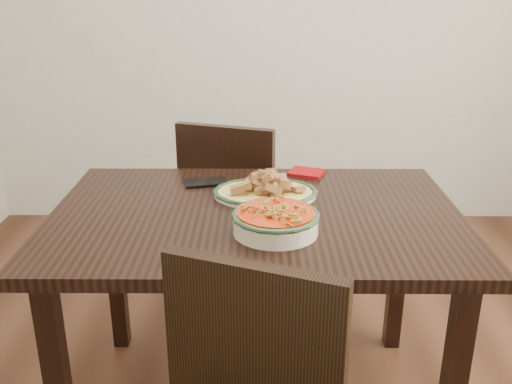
{
  "coord_description": "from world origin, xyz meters",
  "views": [
    {
      "loc": [
        -0.12,
        -1.66,
        1.45
      ],
      "look_at": [
        -0.13,
        0.05,
        0.81
      ],
      "focal_mm": 40.0,
      "sensor_mm": 36.0,
      "label": 1
    }
  ],
  "objects_px": {
    "dining_table": "(256,237)",
    "noodle_bowl": "(276,219)",
    "fish_plate": "(265,184)",
    "smartphone": "(206,182)",
    "chair_far": "(235,206)"
  },
  "relations": [
    {
      "from": "fish_plate",
      "to": "smartphone",
      "type": "distance_m",
      "value": 0.25
    },
    {
      "from": "dining_table",
      "to": "chair_far",
      "type": "xyz_separation_m",
      "value": [
        -0.1,
        0.66,
        -0.16
      ]
    },
    {
      "from": "noodle_bowl",
      "to": "smartphone",
      "type": "bearing_deg",
      "value": 120.02
    },
    {
      "from": "fish_plate",
      "to": "smartphone",
      "type": "bearing_deg",
      "value": 150.6
    },
    {
      "from": "chair_far",
      "to": "noodle_bowl",
      "type": "relative_size",
      "value": 3.42
    },
    {
      "from": "fish_plate",
      "to": "noodle_bowl",
      "type": "relative_size",
      "value": 1.35
    },
    {
      "from": "dining_table",
      "to": "noodle_bowl",
      "type": "relative_size",
      "value": 5.03
    },
    {
      "from": "chair_far",
      "to": "noodle_bowl",
      "type": "height_order",
      "value": "chair_far"
    },
    {
      "from": "chair_far",
      "to": "smartphone",
      "type": "height_order",
      "value": "chair_far"
    },
    {
      "from": "fish_plate",
      "to": "smartphone",
      "type": "height_order",
      "value": "fish_plate"
    },
    {
      "from": "fish_plate",
      "to": "smartphone",
      "type": "xyz_separation_m",
      "value": [
        -0.21,
        0.12,
        -0.04
      ]
    },
    {
      "from": "dining_table",
      "to": "chair_far",
      "type": "relative_size",
      "value": 1.47
    },
    {
      "from": "dining_table",
      "to": "fish_plate",
      "type": "distance_m",
      "value": 0.2
    },
    {
      "from": "noodle_bowl",
      "to": "smartphone",
      "type": "distance_m",
      "value": 0.48
    },
    {
      "from": "dining_table",
      "to": "noodle_bowl",
      "type": "height_order",
      "value": "noodle_bowl"
    }
  ]
}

